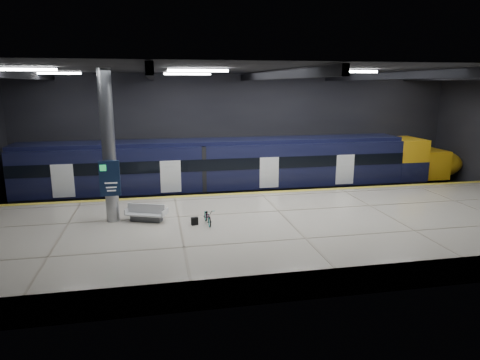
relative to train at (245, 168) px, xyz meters
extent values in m
plane|color=black|center=(0.34, -5.50, -2.06)|extent=(30.00, 30.00, 0.00)
cube|color=black|center=(0.34, 2.50, 1.94)|extent=(30.00, 0.10, 8.00)
cube|color=black|center=(0.34, -13.50, 1.94)|extent=(30.00, 0.10, 8.00)
cube|color=black|center=(0.34, -5.50, 5.94)|extent=(30.00, 16.00, 0.10)
cube|color=black|center=(-11.66, -5.50, 5.69)|extent=(0.25, 16.00, 0.40)
cube|color=black|center=(-5.66, -5.50, 5.69)|extent=(0.25, 16.00, 0.40)
cube|color=black|center=(0.34, -5.50, 5.69)|extent=(0.25, 16.00, 0.40)
cube|color=black|center=(6.34, -5.50, 5.69)|extent=(0.25, 16.00, 0.40)
cube|color=white|center=(-10.66, -7.50, 5.82)|extent=(2.60, 0.18, 0.10)
cube|color=white|center=(-3.66, -7.50, 5.82)|extent=(2.60, 0.18, 0.10)
cube|color=white|center=(3.34, -7.50, 5.82)|extent=(2.60, 0.18, 0.10)
cube|color=white|center=(-10.66, -1.50, 5.82)|extent=(2.60, 0.18, 0.10)
cube|color=white|center=(-3.66, -1.50, 5.82)|extent=(2.60, 0.18, 0.10)
cube|color=white|center=(3.34, -1.50, 5.82)|extent=(2.60, 0.18, 0.10)
cube|color=white|center=(10.34, -1.50, 5.82)|extent=(2.60, 0.18, 0.10)
cube|color=beige|center=(0.34, -8.00, -1.51)|extent=(30.00, 11.00, 1.10)
cube|color=gold|center=(0.34, -2.75, -0.95)|extent=(30.00, 0.40, 0.01)
cube|color=gray|center=(0.34, -0.72, -1.98)|extent=(30.00, 0.08, 0.16)
cube|color=gray|center=(0.34, 0.72, -1.98)|extent=(30.00, 0.08, 0.16)
cube|color=black|center=(-1.80, 0.00, -1.51)|extent=(24.00, 2.58, 0.80)
cube|color=black|center=(-1.80, 0.00, 0.27)|extent=(24.00, 2.80, 2.75)
cube|color=black|center=(-1.80, 0.00, 1.76)|extent=(24.00, 2.30, 0.24)
cube|color=black|center=(-1.80, -1.41, 0.54)|extent=(24.00, 0.04, 0.70)
cube|color=white|center=(1.20, -1.41, -0.06)|extent=(1.20, 0.05, 1.90)
cube|color=#E8A513|center=(11.20, 0.00, 0.27)|extent=(2.00, 2.80, 2.75)
ellipsoid|color=#E8A513|center=(13.80, 0.00, -0.21)|extent=(3.60, 2.52, 1.90)
cube|color=black|center=(11.50, 0.00, 0.44)|extent=(1.60, 2.38, 0.80)
cube|color=#595B60|center=(-6.14, -6.87, -0.82)|extent=(1.51, 0.96, 0.27)
cube|color=silver|center=(-6.14, -6.87, -0.62)|extent=(1.96, 1.39, 0.07)
cube|color=silver|center=(-6.14, -6.87, -0.36)|extent=(1.70, 0.75, 0.45)
cube|color=silver|center=(-6.97, -6.53, -0.51)|extent=(0.34, 0.73, 0.27)
cube|color=silver|center=(-5.30, -7.21, -0.51)|extent=(0.34, 0.73, 0.27)
imported|color=#99999E|center=(-3.40, -7.88, -0.60)|extent=(0.58, 1.41, 0.73)
cube|color=black|center=(-4.00, -7.88, -0.78)|extent=(0.33, 0.23, 0.35)
cylinder|color=#9EA0A5|center=(-7.66, -6.50, 2.49)|extent=(0.60, 0.60, 6.90)
cube|color=#101E3A|center=(-7.66, -6.92, 1.14)|extent=(0.90, 0.12, 1.60)
camera|label=1|loc=(-5.58, -26.33, 5.24)|focal=32.00mm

